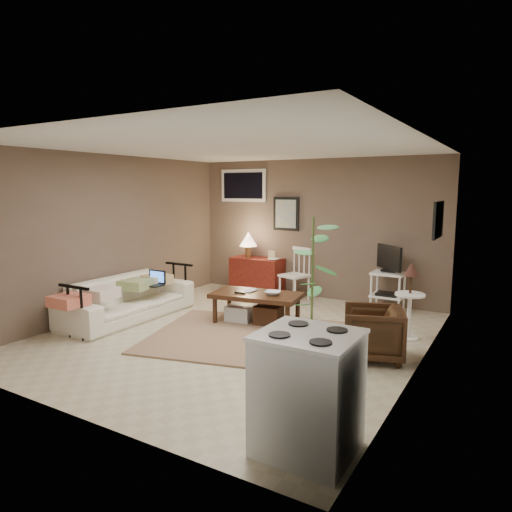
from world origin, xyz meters
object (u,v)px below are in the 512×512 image
Objects in this scene: spindle_chair at (295,276)px; armchair at (373,330)px; sofa at (128,291)px; coffee_table at (256,306)px; potted_plant at (312,294)px; tv_stand at (388,277)px; red_console at (256,272)px; side_table at (410,292)px; stove at (308,392)px.

armchair is (1.94, -2.03, -0.10)m from spindle_chair.
armchair is (3.55, 0.24, -0.08)m from sofa.
potted_plant is (1.45, -1.39, 0.62)m from coffee_table.
tv_stand reaches higher than spindle_chair.
red_console is 2.43m from tv_stand.
side_table is (0.58, -1.18, 0.06)m from tv_stand.
spindle_chair is 4.58m from stove.
stove is at bearing -83.16° from tv_stand.
side_table reaches higher than stove.
stove is (2.06, -4.09, 0.02)m from spindle_chair.
sofa is 2.00× the size of tv_stand.
sofa is 2.31× the size of stove.
tv_stand is 1.05× the size of side_table.
spindle_chair is at bearing -10.04° from red_console.
sofa is 3.31m from potted_plant.
potted_plant is (3.20, -0.67, 0.48)m from sofa.
potted_plant is at bearing -40.86° from armchair.
side_table is 1.10× the size of stove.
armchair reaches higher than coffee_table.
potted_plant reaches higher than stove.
sofa is 2.54m from red_console.
sofa reaches higher than coffee_table.
spindle_chair is at bearing -178.55° from tv_stand.
sofa is at bearing -107.30° from red_console.
armchair is at bearing 93.35° from stove.
sofa is at bearing -144.00° from tv_stand.
tv_stand is at bearing -54.00° from sofa.
coffee_table is at bearing 136.23° from potted_plant.
red_console is 5.15m from stove.
sofa is at bearing 153.71° from stove.
sofa is 1.86× the size of red_console.
armchair is (-0.20, -0.89, -0.28)m from side_table.
stove reaches higher than armchair.
red_console is 1.72× the size of armchair.
coffee_table is 1.27× the size of tv_stand.
tv_stand reaches higher than coffee_table.
armchair is at bearing -79.74° from tv_stand.
spindle_chair is at bearing 116.77° from stove.
red_console is (0.75, 2.42, -0.02)m from sofa.
side_table is at bearing 11.44° from coffee_table.
sofa is 3.56m from armchair.
red_console is 1.13× the size of side_table.
side_table is at bearing 88.39° from stove.
potted_plant reaches higher than red_console.
red_console is at bearing 120.27° from coffee_table.
coffee_table is 3.19m from stove.
side_table is 0.95m from armchair.
armchair is at bearing -46.32° from spindle_chair.
spindle_chair is 0.54× the size of potted_plant.
tv_stand is (3.18, 2.31, 0.14)m from sofa.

